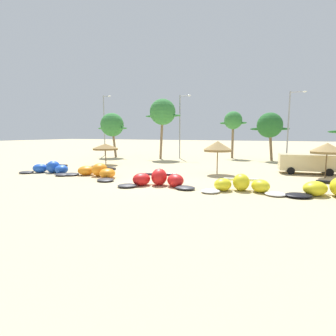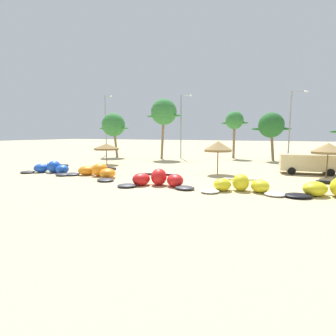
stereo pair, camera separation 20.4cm
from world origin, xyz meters
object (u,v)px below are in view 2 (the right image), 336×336
at_px(beach_umbrella_middle, 218,146).
at_px(lamppost_west_center, 182,124).
at_px(beach_umbrella_near_van, 106,147).
at_px(kite_left_of_center, 158,180).
at_px(beach_umbrella_near_palms, 328,148).
at_px(kite_far_left, 52,168).
at_px(palm_left, 164,112).
at_px(palm_leftmost, 114,125).
at_px(lamppost_east_center, 291,123).
at_px(parked_van, 308,162).
at_px(lamppost_west, 106,123).
at_px(kite_left, 97,172).
at_px(palm_left_of_gap, 235,121).
at_px(kite_center, 241,185).
at_px(palm_center_left, 271,125).

relative_size(beach_umbrella_middle, lamppost_west_center, 0.33).
bearing_deg(beach_umbrella_near_van, kite_left_of_center, -39.01).
height_order(beach_umbrella_near_palms, lamppost_west_center, lamppost_west_center).
bearing_deg(beach_umbrella_near_van, kite_far_left, -93.50).
height_order(beach_umbrella_middle, palm_left, palm_left).
bearing_deg(beach_umbrella_near_palms, kite_far_left, -162.45).
relative_size(palm_leftmost, lamppost_east_center, 0.76).
height_order(parked_van, lamppost_west, lamppost_west).
bearing_deg(lamppost_east_center, palm_leftmost, -172.93).
relative_size(kite_left, palm_leftmost, 0.93).
height_order(beach_umbrella_near_van, palm_left_of_gap, palm_left_of_gap).
distance_m(kite_far_left, lamppost_east_center, 29.61).
xyz_separation_m(kite_center, palm_center_left, (0.48, 22.25, 4.48)).
bearing_deg(lamppost_east_center, kite_left_of_center, -112.04).
height_order(kite_left, beach_umbrella_middle, beach_umbrella_middle).
bearing_deg(lamppost_west, kite_left, -55.08).
height_order(kite_far_left, lamppost_east_center, lamppost_east_center).
xyz_separation_m(parked_van, lamppost_west, (-30.96, 10.32, 4.59)).
relative_size(kite_left, lamppost_west, 0.63).
relative_size(kite_center, lamppost_west_center, 0.56).
bearing_deg(palm_left_of_gap, kite_far_left, -119.84).
bearing_deg(palm_leftmost, palm_left_of_gap, 18.05).
distance_m(palm_left_of_gap, lamppost_west_center, 8.05).
distance_m(kite_left, palm_left, 18.75).
bearing_deg(kite_far_left, palm_center_left, 48.96).
xyz_separation_m(kite_far_left, palm_leftmost, (-4.89, 17.07, 4.70)).
bearing_deg(beach_umbrella_near_palms, beach_umbrella_middle, -169.84).
xyz_separation_m(parked_van, palm_center_left, (-4.02, 11.71, 3.83)).
xyz_separation_m(beach_umbrella_middle, palm_left, (-11.04, 11.71, 4.30)).
bearing_deg(lamppost_east_center, beach_umbrella_near_van, -149.08).
bearing_deg(palm_center_left, parked_van, -71.05).
xyz_separation_m(beach_umbrella_near_van, lamppost_east_center, (20.55, 12.31, 3.02)).
bearing_deg(beach_umbrella_middle, kite_left, -148.34).
bearing_deg(palm_leftmost, beach_umbrella_near_palms, -18.31).
height_order(beach_umbrella_near_van, palm_leftmost, palm_leftmost).
distance_m(kite_center, parked_van, 11.48).
xyz_separation_m(beach_umbrella_near_palms, lamppost_east_center, (-2.83, 12.74, 2.67)).
relative_size(kite_left_of_center, beach_umbrella_near_palms, 1.89).
height_order(kite_center, palm_left, palm_left).
distance_m(palm_leftmost, palm_left, 8.84).
bearing_deg(beach_umbrella_near_van, palm_center_left, 36.40).
height_order(kite_far_left, parked_van, parked_van).
distance_m(parked_van, palm_left, 21.26).
xyz_separation_m(beach_umbrella_near_van, palm_leftmost, (-5.38, 9.09, 2.96)).
xyz_separation_m(beach_umbrella_near_van, beach_umbrella_near_palms, (23.38, -0.43, 0.35)).
height_order(kite_left, kite_center, kite_left).
bearing_deg(palm_leftmost, kite_far_left, -74.01).
bearing_deg(lamppost_west, kite_far_left, -67.00).
relative_size(palm_left_of_gap, lamppost_west, 0.70).
bearing_deg(kite_left, kite_far_left, -178.83).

